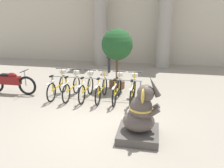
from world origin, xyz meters
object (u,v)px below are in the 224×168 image
object	(u,v)px
bicycle_3	(102,89)
bicycle_0	(58,86)
person_pedestrian	(109,55)
bicycle_4	(117,90)
elephant_statue	(140,118)
bicycle_5	(133,91)
motorcycle	(11,82)
bicycle_1	(72,87)
potted_tree	(117,47)
bicycle_2	(87,88)

from	to	relation	value
bicycle_3	bicycle_0	bearing A→B (deg)	-179.90
bicycle_0	person_pedestrian	distance (m)	4.18
bicycle_4	elephant_statue	size ratio (longest dim) A/B	1.05
person_pedestrian	bicycle_0	bearing A→B (deg)	-105.57
bicycle_5	elephant_statue	bearing A→B (deg)	-79.81
motorcycle	bicycle_1	bearing A→B (deg)	1.53
person_pedestrian	motorcycle	bearing A→B (deg)	-126.63
elephant_statue	potted_tree	world-z (taller)	potted_tree
motorcycle	person_pedestrian	distance (m)	5.10
bicycle_4	motorcycle	distance (m)	4.18
bicycle_5	person_pedestrian	world-z (taller)	person_pedestrian
bicycle_5	potted_tree	xyz separation A→B (m)	(-0.83, 1.45, 1.31)
bicycle_0	elephant_statue	distance (m)	4.02
bicycle_0	bicycle_5	bearing A→B (deg)	0.07
bicycle_2	bicycle_4	xyz separation A→B (m)	(1.13, 0.02, 0.00)
bicycle_4	elephant_statue	bearing A→B (deg)	-67.31
potted_tree	person_pedestrian	bearing A→B (deg)	109.17
bicycle_4	elephant_statue	distance (m)	2.57
bicycle_4	potted_tree	distance (m)	1.97
bicycle_0	bicycle_2	size ratio (longest dim) A/B	1.00
bicycle_1	bicycle_3	xyz separation A→B (m)	(1.13, 0.02, 0.00)
potted_tree	bicycle_2	bearing A→B (deg)	-120.53
motorcycle	potted_tree	distance (m)	4.38
bicycle_3	bicycle_5	bearing A→B (deg)	0.04
bicycle_0	bicycle_1	size ratio (longest dim) A/B	1.00
elephant_statue	bicycle_2	bearing A→B (deg)	132.01
bicycle_4	bicycle_1	bearing A→B (deg)	-179.29
bicycle_3	bicycle_4	xyz separation A→B (m)	(0.57, 0.00, 0.00)
person_pedestrian	potted_tree	size ratio (longest dim) A/B	0.66
bicycle_3	motorcycle	distance (m)	3.61
bicycle_5	motorcycle	world-z (taller)	bicycle_5
motorcycle	bicycle_2	bearing A→B (deg)	1.35
bicycle_2	bicycle_5	xyz separation A→B (m)	(1.70, 0.01, 0.00)
bicycle_3	bicycle_5	world-z (taller)	same
bicycle_3	bicycle_4	bearing A→B (deg)	0.38
bicycle_0	bicycle_2	world-z (taller)	same
elephant_statue	person_pedestrian	distance (m)	6.72
bicycle_2	bicycle_5	world-z (taller)	same
potted_tree	bicycle_4	bearing A→B (deg)	-79.56
bicycle_3	person_pedestrian	size ratio (longest dim) A/B	1.05
bicycle_5	potted_tree	bearing A→B (deg)	119.82
bicycle_1	bicycle_4	bearing A→B (deg)	0.71
bicycle_4	person_pedestrian	xyz separation A→B (m)	(-1.15, 3.99, 0.56)
bicycle_3	bicycle_4	distance (m)	0.57
bicycle_4	bicycle_2	bearing A→B (deg)	-179.23
bicycle_2	person_pedestrian	xyz separation A→B (m)	(-0.02, 4.00, 0.56)
bicycle_5	person_pedestrian	size ratio (longest dim) A/B	1.05
motorcycle	potted_tree	size ratio (longest dim) A/B	0.87
bicycle_0	bicycle_1	bearing A→B (deg)	-1.45
bicycle_3	person_pedestrian	distance (m)	4.07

